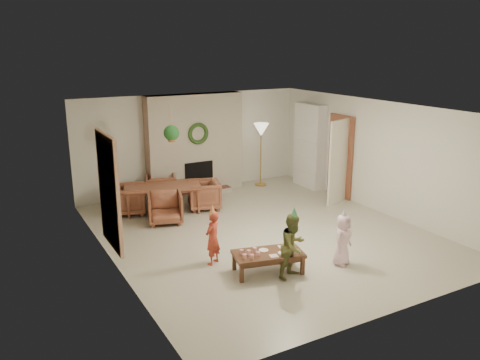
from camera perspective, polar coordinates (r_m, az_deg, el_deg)
floor at (r=9.94m, az=2.65°, el=-6.16°), size 7.00×7.00×0.00m
ceiling at (r=9.31m, az=2.84°, el=8.29°), size 7.00×7.00×0.00m
wall_back at (r=12.58m, az=-5.65°, el=4.36°), size 7.00×0.00×7.00m
wall_front at (r=6.96m, az=18.07°, el=-5.63°), size 7.00×0.00×7.00m
wall_left at (r=8.42m, az=-14.93°, el=-1.70°), size 0.00×7.00×7.00m
wall_right at (r=11.37m, az=15.75°, el=2.65°), size 0.00×7.00×7.00m
fireplace_mass at (r=12.40m, az=-5.28°, el=4.21°), size 2.50×0.40×2.50m
fireplace_hearth at (r=12.38m, az=-4.49°, el=-1.47°), size 1.60×0.30×0.12m
fireplace_firebox at (r=12.42m, az=-4.86°, el=0.45°), size 0.75×0.12×0.75m
fireplace_wreath at (r=12.14m, az=-4.88°, el=5.42°), size 0.54×0.10×0.54m
floor_lamp_base at (r=13.23m, az=2.41°, el=-0.51°), size 0.31×0.31×0.03m
floor_lamp_post at (r=13.04m, az=2.45°, el=2.72°), size 0.03×0.03×1.51m
floor_lamp_shade at (r=12.90m, az=2.48°, el=5.87°), size 0.40×0.40×0.34m
bookshelf_carcass at (r=13.00m, az=8.11°, el=3.97°), size 0.30×1.00×2.20m
bookshelf_shelf_a at (r=13.13m, az=7.94°, el=1.18°), size 0.30×0.92×0.03m
bookshelf_shelf_b at (r=13.04m, az=8.00°, el=2.88°), size 0.30×0.92×0.03m
bookshelf_shelf_c at (r=12.96m, az=8.07°, el=4.61°), size 0.30×0.92×0.03m
bookshelf_shelf_d at (r=12.89m, az=8.14°, el=6.36°), size 0.30×0.92×0.03m
books_row_lower at (r=12.97m, az=8.28°, el=1.62°), size 0.20×0.40×0.24m
books_row_mid at (r=13.04m, az=7.82°, el=3.52°), size 0.20×0.44×0.24m
books_row_upper at (r=12.84m, az=8.29°, el=5.09°), size 0.20×0.36×0.22m
door_frame at (r=12.25m, az=11.63°, el=2.71°), size 0.05×0.86×2.04m
door_leaf at (r=11.73m, az=11.40°, el=2.06°), size 0.77×0.32×2.00m
curtain_panel at (r=8.62m, az=-15.01°, el=-1.32°), size 0.06×1.20×2.00m
dining_table at (r=11.21m, az=-8.96°, el=-2.16°), size 1.90×1.40×0.60m
dining_chair_near at (r=10.49m, az=-8.72°, el=-3.22°), size 0.89×0.90×0.66m
dining_chair_far at (r=11.92m, az=-9.18°, el=-0.95°), size 0.89×0.90×0.66m
dining_chair_left at (r=11.20m, az=-12.78°, el=-2.23°), size 0.90×0.89×0.66m
dining_chair_right at (r=11.28m, az=-4.23°, el=-1.73°), size 0.90×0.89×0.66m
hanging_plant_cord at (r=10.12m, az=-8.05°, el=6.74°), size 0.01×0.01×0.70m
hanging_plant_pot at (r=10.18m, az=-7.97°, el=4.79°), size 0.16×0.16×0.12m
hanging_plant_foliage at (r=10.16m, az=-8.00°, el=5.46°), size 0.32×0.32×0.32m
coffee_table_top at (r=8.19m, az=3.30°, el=-8.59°), size 1.25×0.82×0.05m
coffee_table_apron at (r=8.21m, az=3.29°, el=-8.99°), size 1.14×0.72×0.07m
coffee_leg_fl at (r=7.92m, az=0.20°, el=-10.85°), size 0.07×0.07×0.30m
coffee_leg_fr at (r=8.23m, az=7.30°, el=-9.91°), size 0.07×0.07×0.30m
coffee_leg_bl at (r=8.33m, az=-0.68°, el=-9.47°), size 0.07×0.07×0.30m
coffee_leg_br at (r=8.63m, az=6.10°, el=-8.64°), size 0.07×0.07×0.30m
cup_a at (r=7.92m, az=0.56°, el=-8.90°), size 0.07×0.07×0.08m
cup_b at (r=8.08m, az=0.21°, el=-8.40°), size 0.07×0.07×0.08m
cup_c at (r=7.91m, az=1.39°, el=-8.94°), size 0.07×0.07×0.08m
cup_d at (r=8.07m, az=1.03°, el=-8.44°), size 0.07×0.07×0.08m
cup_e at (r=8.01m, az=2.10°, el=-8.63°), size 0.07×0.07×0.08m
cup_f at (r=8.16m, az=1.72°, el=-8.15°), size 0.07×0.07×0.08m
plate_a at (r=8.25m, az=2.77°, el=-8.15°), size 0.19×0.19×0.01m
plate_b at (r=8.17m, az=4.99°, el=-8.46°), size 0.19×0.19×0.01m
plate_c at (r=8.38m, az=5.71°, el=-7.84°), size 0.19×0.19×0.01m
food_scoop at (r=8.15m, az=4.99°, el=-8.24°), size 0.07×0.07×0.06m
napkin_left at (r=8.05m, az=3.97°, el=-8.81°), size 0.16×0.16×0.01m
napkin_right at (r=8.41m, az=4.97°, el=-7.74°), size 0.16×0.16×0.01m
child_red at (r=8.43m, az=-3.20°, el=-6.75°), size 0.41×0.38×0.95m
party_hat_red at (r=8.25m, az=-3.25°, el=-3.44°), size 0.15×0.15×0.18m
child_plaid at (r=8.00m, az=6.22°, el=-7.64°), size 0.62×0.55×1.07m
party_hat_plaid at (r=7.79m, az=6.34°, el=-3.74°), size 0.13×0.13×0.18m
child_pink at (r=8.60m, az=11.88°, el=-6.82°), size 0.52×0.44×0.90m
party_hat_pink at (r=8.43m, az=12.06°, el=-3.76°), size 0.14×0.14×0.16m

